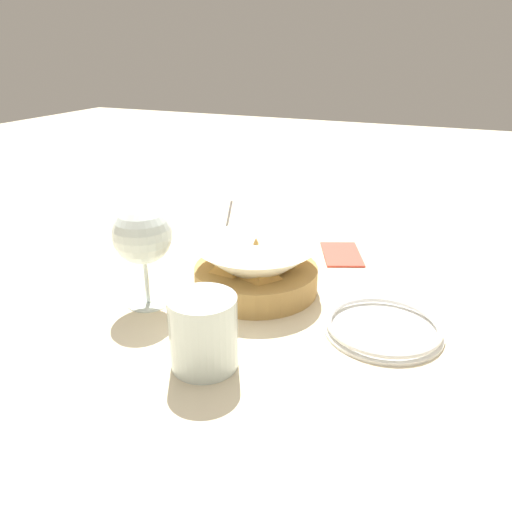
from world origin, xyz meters
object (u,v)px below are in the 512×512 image
Objects in this scene: sauce_cup at (225,243)px; food_basket at (255,269)px; side_plate at (383,327)px; wine_glass at (143,238)px; beer_mug at (204,334)px.

food_basket is at bearing -136.41° from sauce_cup.
side_plate is at bearing -102.55° from food_basket.
wine_glass reaches higher than sauce_cup.
food_basket is at bearing 77.45° from side_plate.
side_plate is (-0.05, -0.23, -0.03)m from food_basket.
sauce_cup is 0.61× the size of wine_glass.
sauce_cup is (0.13, 0.12, -0.02)m from food_basket.
sauce_cup is 0.58× the size of side_plate.
beer_mug is (-0.23, -0.03, 0.01)m from food_basket.
sauce_cup is at bearing -5.08° from wine_glass.
sauce_cup is 0.79× the size of beer_mug.
sauce_cup is at bearing 43.59° from food_basket.
side_plate is at bearing -80.54° from wine_glass.
food_basket is 2.07× the size of sauce_cup.
food_basket is 1.21× the size of side_plate.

